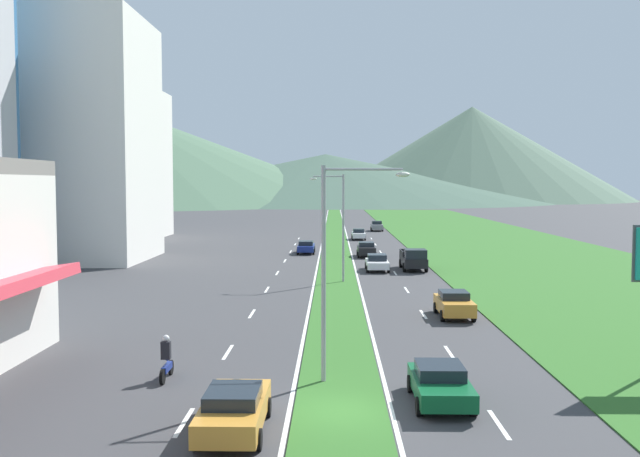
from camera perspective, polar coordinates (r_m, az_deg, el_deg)
ground_plane at (r=24.52m, az=1.68°, el=-14.78°), size 600.00×600.00×0.00m
grass_median at (r=83.61m, az=1.26°, el=-1.60°), size 3.20×240.00×0.06m
grass_verge_right at (r=86.17m, az=15.10°, el=-1.57°), size 24.00×240.00×0.06m
lane_dash_left_2 at (r=24.00m, az=-11.02°, el=-15.25°), size 0.16×2.80×0.01m
lane_dash_left_3 at (r=32.94m, az=-7.52°, el=-9.96°), size 0.16×2.80×0.01m
lane_dash_left_4 at (r=42.12m, az=-5.58°, el=-6.93°), size 0.16×2.80×0.01m
lane_dash_left_5 at (r=51.40m, az=-4.35°, el=-4.99°), size 0.16×2.80×0.01m
lane_dash_left_6 at (r=60.73m, az=-3.50°, el=-3.64°), size 0.16×2.80×0.01m
lane_dash_left_7 at (r=70.11m, az=-2.88°, el=-2.65°), size 0.16×2.80×0.01m
lane_dash_left_8 at (r=79.50m, az=-2.41°, el=-1.89°), size 0.16×2.80×0.01m
lane_dash_left_9 at (r=88.91m, az=-2.04°, el=-1.30°), size 0.16×2.80×0.01m
lane_dash_left_10 at (r=98.33m, az=-1.73°, el=-0.82°), size 0.16×2.80×0.01m
lane_dash_right_2 at (r=24.10m, az=14.37°, el=-15.21°), size 0.16×2.80×0.01m
lane_dash_right_3 at (r=33.02m, az=10.55°, el=-9.96°), size 0.16×2.80×0.01m
lane_dash_right_4 at (r=42.18m, az=8.43°, el=-6.94°), size 0.16×2.80×0.01m
lane_dash_right_5 at (r=51.45m, az=7.08°, el=-5.00°), size 0.16×2.80×0.01m
lane_dash_right_6 at (r=60.78m, az=6.15°, el=-3.65°), size 0.16×2.80×0.01m
lane_dash_right_7 at (r=70.14m, az=5.47°, el=-2.66°), size 0.16×2.80×0.01m
lane_dash_right_8 at (r=79.53m, az=4.95°, el=-1.90°), size 0.16×2.80×0.01m
lane_dash_right_9 at (r=88.94m, az=4.54°, el=-1.30°), size 0.16×2.80×0.01m
lane_dash_right_10 at (r=98.35m, az=4.21°, el=-0.82°), size 0.16×2.80×0.01m
edge_line_median_left at (r=83.62m, az=0.06°, el=-1.61°), size 0.16×240.00×0.01m
edge_line_median_right at (r=83.63m, az=2.46°, el=-1.62°), size 0.16×240.00×0.01m
domed_building at (r=75.10m, az=-19.30°, el=8.06°), size 14.14×14.14×32.88m
midrise_colored at (r=103.69m, az=-17.00°, el=5.04°), size 15.29×15.29×20.92m
hill_far_left at (r=306.29m, az=-17.02°, el=5.95°), size 223.13×223.13×41.16m
hill_far_center at (r=302.26m, az=0.47°, el=4.17°), size 194.62×194.62×20.26m
hill_far_right at (r=329.10m, az=12.26°, el=5.99°), size 141.66×141.66×42.63m
street_lamp_near at (r=27.03m, az=1.19°, el=-2.26°), size 3.43×0.46×8.46m
street_lamp_mid at (r=54.67m, az=1.59°, el=0.69°), size 2.73×0.30×8.46m
car_0 at (r=41.57m, az=10.88°, el=-6.04°), size 1.97×4.18×1.50m
car_1 at (r=74.04m, az=3.80°, el=-1.70°), size 1.97×4.13×1.55m
car_2 at (r=96.51m, az=3.16°, el=-0.46°), size 1.90×4.38×1.48m
car_3 at (r=62.37m, az=4.68°, el=-2.77°), size 2.03×4.46×1.45m
car_4 at (r=77.38m, az=-1.14°, el=-1.51°), size 1.93×4.76×1.40m
car_5 at (r=114.10m, az=4.65°, el=0.21°), size 1.94×4.22×1.62m
car_6 at (r=25.63m, az=9.78°, el=-12.33°), size 2.02×4.26×1.37m
car_7 at (r=22.64m, az=-7.03°, el=-14.39°), size 2.02×4.75×1.43m
pickup_truck_0 at (r=63.03m, az=7.64°, el=-2.50°), size 2.18×5.40×2.00m
motorcycle_rider at (r=28.77m, az=-12.41°, el=-10.52°), size 0.36×2.00×1.80m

